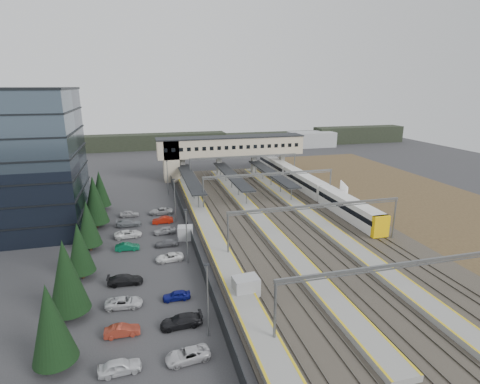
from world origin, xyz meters
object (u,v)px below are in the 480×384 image
object	(u,v)px
relay_cabin_far	(185,233)
footbridge	(221,149)
office_building	(2,163)
relay_cabin_near	(246,287)
billboard	(344,191)
train	(305,182)

from	to	relation	value
relay_cabin_far	footbridge	bearing A→B (deg)	70.11
office_building	footbridge	distance (m)	53.18
relay_cabin_far	footbridge	world-z (taller)	footbridge
relay_cabin_near	billboard	distance (m)	40.67
footbridge	train	bearing A→B (deg)	-49.70
office_building	footbridge	size ratio (longest dim) A/B	0.60
office_building	footbridge	bearing A→B (deg)	34.47
billboard	office_building	bearing A→B (deg)	177.76
relay_cabin_near	footbridge	distance (m)	61.96
relay_cabin_near	footbridge	size ratio (longest dim) A/B	0.08
relay_cabin_near	billboard	xyz separation A→B (m)	(29.10, 28.33, 2.10)
office_building	relay_cabin_far	distance (m)	32.83
relay_cabin_near	footbridge	world-z (taller)	footbridge
office_building	train	xyz separation A→B (m)	(60.00, 10.78, -10.08)
footbridge	billboard	xyz separation A→B (m)	(19.09, -32.45, -4.57)
office_building	train	size ratio (longest dim) A/B	0.39
train	footbridge	bearing A→B (deg)	130.30
relay_cabin_far	footbridge	xyz separation A→B (m)	(14.99, 41.42, 6.81)
billboard	relay_cabin_far	bearing A→B (deg)	-165.26
relay_cabin_far	train	world-z (taller)	train
office_building	relay_cabin_far	world-z (taller)	office_building
relay_cabin_near	train	size ratio (longest dim) A/B	0.05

